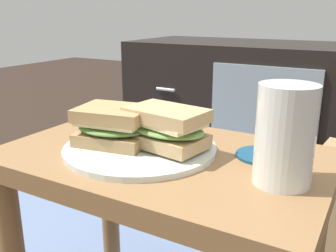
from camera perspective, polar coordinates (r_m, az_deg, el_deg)
The scene contains 8 objects.
side_table at distance 0.70m, azimuth -0.74°, elevation -10.97°, with size 0.56×0.36×0.46m.
tv_cabinet at distance 1.60m, azimuth 12.03°, elevation 1.82°, with size 0.96×0.46×0.58m.
area_rug at distance 1.43m, azimuth -9.53°, elevation -12.39°, with size 1.21×0.82×0.01m.
plate at distance 0.67m, azimuth -4.23°, elevation -3.34°, with size 0.27×0.27×0.01m, color silver.
sandwich_front at distance 0.68m, azimuth -8.15°, elevation 0.07°, with size 0.15×0.12×0.07m.
sandwich_back at distance 0.64m, azimuth -0.26°, elevation -0.20°, with size 0.16×0.12×0.07m.
beer_glass at distance 0.55m, azimuth 17.19°, elevation -1.61°, with size 0.08×0.08×0.14m.
coaster at distance 0.66m, azimuth 13.91°, elevation -4.32°, with size 0.09×0.09×0.01m, color navy.
Camera 1 is at (0.32, -0.53, 0.70)m, focal length 40.43 mm.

